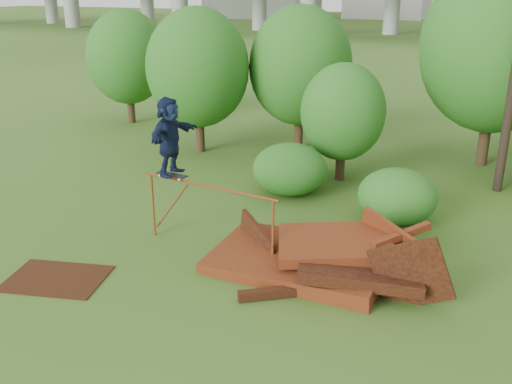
% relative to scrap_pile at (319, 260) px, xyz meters
% --- Properties ---
extents(ground, '(240.00, 240.00, 0.00)m').
position_rel_scrap_pile_xyz_m(ground, '(-0.93, -1.58, -0.33)').
color(ground, '#2D5116').
rests_on(ground, ground).
extents(scrap_pile, '(5.61, 3.49, 1.87)m').
position_rel_scrap_pile_xyz_m(scrap_pile, '(0.00, 0.00, 0.00)').
color(scrap_pile, '#4A1E0D').
rests_on(scrap_pile, ground).
extents(grind_rail, '(3.85, 0.63, 1.73)m').
position_rel_scrap_pile_xyz_m(grind_rail, '(-2.84, 0.10, 0.99)').
color(grind_rail, brown).
rests_on(grind_rail, ground).
extents(skateboard, '(0.88, 0.35, 0.09)m').
position_rel_scrap_pile_xyz_m(skateboard, '(-3.94, 0.26, 1.46)').
color(skateboard, black).
rests_on(skateboard, grind_rail).
extents(skater, '(0.68, 1.83, 1.94)m').
position_rel_scrap_pile_xyz_m(skater, '(-3.94, 0.26, 2.45)').
color(skater, '#101B37').
rests_on(skater, skateboard).
extents(flat_plate, '(2.45, 1.99, 0.03)m').
position_rel_scrap_pile_xyz_m(flat_plate, '(-5.37, -2.56, -0.32)').
color(flat_plate, '#34190B').
rests_on(flat_plate, ground).
extents(tree_0, '(3.90, 3.90, 5.50)m').
position_rel_scrap_pile_xyz_m(tree_0, '(-7.21, 7.86, 2.92)').
color(tree_0, black).
rests_on(tree_0, ground).
extents(tree_1, '(3.98, 3.98, 5.54)m').
position_rel_scrap_pile_xyz_m(tree_1, '(-3.83, 9.88, 2.91)').
color(tree_1, black).
rests_on(tree_1, ground).
extents(tree_2, '(2.78, 2.78, 3.91)m').
position_rel_scrap_pile_xyz_m(tree_2, '(-1.26, 6.64, 1.97)').
color(tree_2, black).
rests_on(tree_2, ground).
extents(tree_3, '(5.24, 5.24, 7.27)m').
position_rel_scrap_pile_xyz_m(tree_3, '(3.10, 10.31, 3.91)').
color(tree_3, black).
rests_on(tree_3, ground).
extents(tree_6, '(3.72, 3.72, 5.19)m').
position_rel_scrap_pile_xyz_m(tree_6, '(-12.53, 10.97, 2.71)').
color(tree_6, black).
rests_on(tree_6, ground).
extents(shrub_left, '(2.35, 2.17, 1.62)m').
position_rel_scrap_pile_xyz_m(shrub_left, '(-2.36, 4.69, 0.48)').
color(shrub_left, '#1B5216').
rests_on(shrub_left, ground).
extents(shrub_right, '(2.18, 1.99, 1.54)m').
position_rel_scrap_pile_xyz_m(shrub_right, '(1.12, 3.67, 0.44)').
color(shrub_right, '#1B5216').
rests_on(shrub_right, ground).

